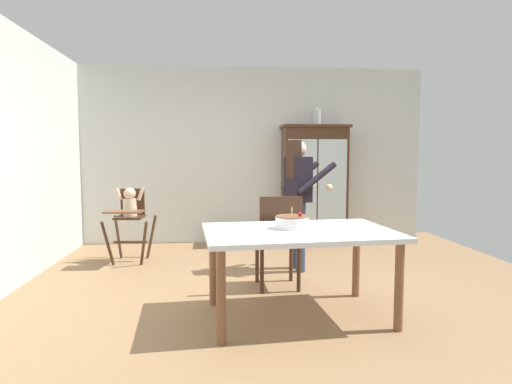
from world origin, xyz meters
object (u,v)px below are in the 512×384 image
Objects in this scene: china_cabinet at (314,185)px; ceramic_vase at (316,117)px; dining_chair_far_side at (279,236)px; dining_table at (299,240)px; adult_person at (298,189)px; high_chair_with_toddler at (130,211)px; birthday_cake at (292,222)px.

ceramic_vase is (0.02, 0.00, 1.02)m from china_cabinet.
dining_table is at bearing 92.80° from dining_chair_far_side.
ceramic_vase is 1.83m from adult_person.
china_cabinet is 1.90× the size of high_chair_with_toddler.
ceramic_vase is at bearing -36.11° from adult_person.
high_chair_with_toddler reaches higher than dining_table.
dining_chair_far_side is at bearing -33.66° from high_chair_with_toddler.
dining_table is at bearing -59.74° from birthday_cake.
adult_person is 5.47× the size of birthday_cake.
ceramic_vase is 3.28m from dining_table.
ceramic_vase reaches higher than dining_chair_far_side.
high_chair_with_toddler is 2.61m from birthday_cake.
adult_person is 1.50m from dining_table.
adult_person is (2.06, -0.58, 0.31)m from high_chair_with_toddler.
ceramic_vase reaches higher than dining_table.
high_chair_with_toddler is at bearing -161.16° from china_cabinet.
dining_table is at bearing -105.62° from ceramic_vase.
high_chair_with_toddler is 0.62× the size of adult_person.
ceramic_vase is at bearing 73.11° from birthday_cake.
china_cabinet reaches higher than high_chair_with_toddler.
birthday_cake is (-0.86, -2.83, -1.13)m from ceramic_vase.
dining_chair_far_side is (1.72, -1.31, -0.10)m from high_chair_with_toddler.
dining_chair_far_side is (-0.87, -2.19, -1.37)m from ceramic_vase.
birthday_cake is 0.29× the size of dining_chair_far_side.
adult_person is at bearing -116.65° from dining_chair_far_side.
birthday_cake is 0.68m from dining_chair_far_side.
china_cabinet is at bearing -113.46° from dining_chair_far_side.
china_cabinet is 2.37m from dining_chair_far_side.
ceramic_vase is 0.28× the size of dining_chair_far_side.
birthday_cake is at bearing -106.89° from ceramic_vase.
birthday_cake is at bearing -106.51° from china_cabinet.
china_cabinet reaches higher than dining_chair_far_side.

